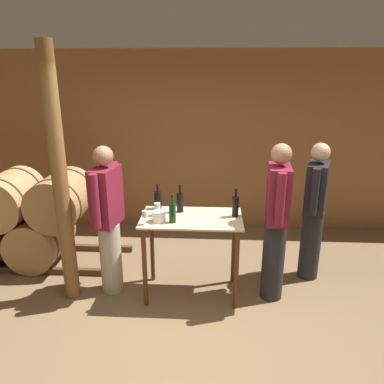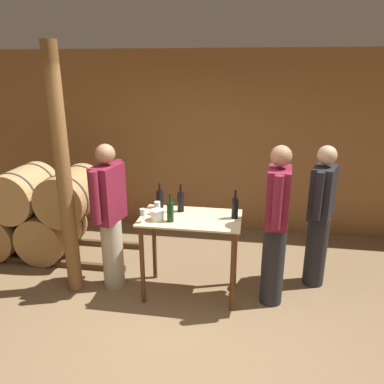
{
  "view_description": "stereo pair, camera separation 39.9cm",
  "coord_description": "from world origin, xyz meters",
  "px_view_note": "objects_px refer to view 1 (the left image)",
  "views": [
    {
      "loc": [
        0.14,
        -2.88,
        2.45
      ],
      "look_at": [
        -0.07,
        0.89,
        1.18
      ],
      "focal_mm": 35.0,
      "sensor_mm": 36.0,
      "label": 1
    },
    {
      "loc": [
        0.53,
        -2.84,
        2.45
      ],
      "look_at": [
        -0.07,
        0.89,
        1.18
      ],
      "focal_mm": 35.0,
      "sensor_mm": 36.0,
      "label": 2
    }
  ],
  "objects_px": {
    "wine_bottle_far_left": "(158,200)",
    "person_visitor_with_scarf": "(314,209)",
    "ice_bucket": "(159,216)",
    "person_host": "(108,218)",
    "wine_glass_near_left": "(145,215)",
    "person_visitor_bearded": "(276,220)",
    "wine_bottle_right": "(235,206)",
    "wine_glass_near_center": "(157,206)",
    "wine_bottle_left": "(172,212)",
    "wooden_post": "(60,181)",
    "wine_bottle_center": "(180,202)"
  },
  "relations": [
    {
      "from": "wine_glass_near_left",
      "to": "wine_glass_near_center",
      "type": "relative_size",
      "value": 1.05
    },
    {
      "from": "wine_bottle_far_left",
      "to": "person_visitor_bearded",
      "type": "relative_size",
      "value": 0.17
    },
    {
      "from": "wine_bottle_center",
      "to": "wine_glass_near_center",
      "type": "bearing_deg",
      "value": -153.26
    },
    {
      "from": "wine_bottle_left",
      "to": "person_host",
      "type": "bearing_deg",
      "value": 167.71
    },
    {
      "from": "wine_glass_near_center",
      "to": "ice_bucket",
      "type": "height_order",
      "value": "wine_glass_near_center"
    },
    {
      "from": "ice_bucket",
      "to": "wine_bottle_far_left",
      "type": "bearing_deg",
      "value": 99.3
    },
    {
      "from": "ice_bucket",
      "to": "person_host",
      "type": "height_order",
      "value": "person_host"
    },
    {
      "from": "wine_bottle_left",
      "to": "wine_bottle_center",
      "type": "height_order",
      "value": "wine_bottle_center"
    },
    {
      "from": "wooden_post",
      "to": "wine_glass_near_center",
      "type": "distance_m",
      "value": 1.03
    },
    {
      "from": "wine_bottle_far_left",
      "to": "person_visitor_bearded",
      "type": "bearing_deg",
      "value": -11.46
    },
    {
      "from": "wine_bottle_right",
      "to": "ice_bucket",
      "type": "bearing_deg",
      "value": -167.27
    },
    {
      "from": "wine_bottle_far_left",
      "to": "person_visitor_bearded",
      "type": "distance_m",
      "value": 1.31
    },
    {
      "from": "person_visitor_with_scarf",
      "to": "wine_bottle_far_left",
      "type": "bearing_deg",
      "value": -173.74
    },
    {
      "from": "wine_bottle_far_left",
      "to": "person_visitor_with_scarf",
      "type": "distance_m",
      "value": 1.81
    },
    {
      "from": "wine_bottle_far_left",
      "to": "person_visitor_with_scarf",
      "type": "bearing_deg",
      "value": 6.26
    },
    {
      "from": "wine_bottle_left",
      "to": "person_visitor_bearded",
      "type": "distance_m",
      "value": 1.09
    },
    {
      "from": "ice_bucket",
      "to": "person_host",
      "type": "relative_size",
      "value": 0.08
    },
    {
      "from": "wine_bottle_left",
      "to": "wine_bottle_right",
      "type": "xyz_separation_m",
      "value": [
        0.65,
        0.19,
        0.01
      ]
    },
    {
      "from": "person_visitor_with_scarf",
      "to": "wine_bottle_right",
      "type": "bearing_deg",
      "value": -157.52
    },
    {
      "from": "wooden_post",
      "to": "person_visitor_bearded",
      "type": "xyz_separation_m",
      "value": [
        2.22,
        0.11,
        -0.43
      ]
    },
    {
      "from": "wine_bottle_far_left",
      "to": "person_visitor_with_scarf",
      "type": "height_order",
      "value": "person_visitor_with_scarf"
    },
    {
      "from": "person_visitor_bearded",
      "to": "wine_glass_near_center",
      "type": "bearing_deg",
      "value": 177.54
    },
    {
      "from": "wine_glass_near_center",
      "to": "person_visitor_bearded",
      "type": "height_order",
      "value": "person_visitor_bearded"
    },
    {
      "from": "wine_bottle_right",
      "to": "wine_glass_near_center",
      "type": "bearing_deg",
      "value": -179.05
    },
    {
      "from": "person_host",
      "to": "person_visitor_bearded",
      "type": "height_order",
      "value": "person_visitor_bearded"
    },
    {
      "from": "person_host",
      "to": "person_visitor_with_scarf",
      "type": "xyz_separation_m",
      "value": [
        2.31,
        0.42,
        -0.02
      ]
    },
    {
      "from": "wine_glass_near_left",
      "to": "person_host",
      "type": "distance_m",
      "value": 0.52
    },
    {
      "from": "wooden_post",
      "to": "wine_bottle_right",
      "type": "distance_m",
      "value": 1.83
    },
    {
      "from": "ice_bucket",
      "to": "person_visitor_with_scarf",
      "type": "xyz_separation_m",
      "value": [
        1.73,
        0.57,
        -0.11
      ]
    },
    {
      "from": "wine_bottle_right",
      "to": "ice_bucket",
      "type": "height_order",
      "value": "wine_bottle_right"
    },
    {
      "from": "wine_bottle_right",
      "to": "wine_bottle_far_left",
      "type": "bearing_deg",
      "value": 167.37
    },
    {
      "from": "wine_glass_near_center",
      "to": "person_host",
      "type": "relative_size",
      "value": 0.08
    },
    {
      "from": "wine_bottle_far_left",
      "to": "wine_glass_near_left",
      "type": "bearing_deg",
      "value": -98.6
    },
    {
      "from": "wine_bottle_right",
      "to": "wine_glass_near_left",
      "type": "bearing_deg",
      "value": -164.12
    },
    {
      "from": "wine_bottle_far_left",
      "to": "person_host",
      "type": "bearing_deg",
      "value": -156.29
    },
    {
      "from": "wine_bottle_far_left",
      "to": "person_host",
      "type": "distance_m",
      "value": 0.58
    },
    {
      "from": "wine_bottle_center",
      "to": "wine_bottle_left",
      "type": "bearing_deg",
      "value": -100.06
    },
    {
      "from": "wine_glass_near_left",
      "to": "person_host",
      "type": "bearing_deg",
      "value": 153.13
    },
    {
      "from": "ice_bucket",
      "to": "person_visitor_with_scarf",
      "type": "height_order",
      "value": "person_visitor_with_scarf"
    },
    {
      "from": "ice_bucket",
      "to": "person_visitor_with_scarf",
      "type": "bearing_deg",
      "value": 18.15
    },
    {
      "from": "wine_bottle_right",
      "to": "person_visitor_with_scarf",
      "type": "xyz_separation_m",
      "value": [
        0.94,
        0.39,
        -0.17
      ]
    },
    {
      "from": "wine_bottle_left",
      "to": "person_visitor_with_scarf",
      "type": "relative_size",
      "value": 0.18
    },
    {
      "from": "wine_glass_near_left",
      "to": "person_visitor_bearded",
      "type": "bearing_deg",
      "value": 8.21
    },
    {
      "from": "wine_bottle_far_left",
      "to": "wine_glass_near_left",
      "type": "height_order",
      "value": "wine_bottle_far_left"
    },
    {
      "from": "wine_bottle_right",
      "to": "person_host",
      "type": "xyz_separation_m",
      "value": [
        -1.37,
        -0.04,
        -0.16
      ]
    },
    {
      "from": "wooden_post",
      "to": "wine_bottle_left",
      "type": "height_order",
      "value": "wooden_post"
    },
    {
      "from": "wine_glass_near_center",
      "to": "person_visitor_with_scarf",
      "type": "height_order",
      "value": "person_visitor_with_scarf"
    },
    {
      "from": "wooden_post",
      "to": "wine_glass_near_left",
      "type": "bearing_deg",
      "value": -5.77
    },
    {
      "from": "wine_bottle_right",
      "to": "wooden_post",
      "type": "bearing_deg",
      "value": -174.43
    },
    {
      "from": "person_host",
      "to": "wine_glass_near_left",
      "type": "bearing_deg",
      "value": -26.87
    }
  ]
}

